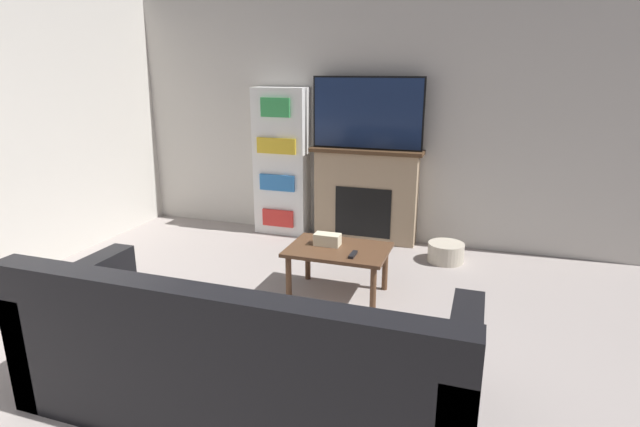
{
  "coord_description": "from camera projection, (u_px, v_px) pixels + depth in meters",
  "views": [
    {
      "loc": [
        1.47,
        -1.37,
        1.88
      ],
      "look_at": [
        0.15,
        2.53,
        0.68
      ],
      "focal_mm": 28.0,
      "sensor_mm": 36.0,
      "label": 1
    }
  ],
  "objects": [
    {
      "name": "remote_control",
      "position": [
        353.0,
        255.0,
        4.0
      ],
      "size": [
        0.04,
        0.15,
        0.02
      ],
      "color": "black",
      "rests_on": "coffee_table"
    },
    {
      "name": "wall_side",
      "position": [
        11.0,
        130.0,
        4.45
      ],
      "size": [
        0.06,
        4.98,
        2.7
      ],
      "color": "beige",
      "rests_on": "ground_plane"
    },
    {
      "name": "fireplace",
      "position": [
        365.0,
        195.0,
        5.52
      ],
      "size": [
        1.23,
        0.28,
        1.04
      ],
      "color": "tan",
      "rests_on": "ground_plane"
    },
    {
      "name": "coffee_table",
      "position": [
        338.0,
        255.0,
        4.2
      ],
      "size": [
        0.84,
        0.59,
        0.43
      ],
      "color": "brown",
      "rests_on": "ground_plane"
    },
    {
      "name": "bookshelf",
      "position": [
        281.0,
        162.0,
        5.72
      ],
      "size": [
        0.62,
        0.29,
        1.68
      ],
      "color": "white",
      "rests_on": "ground_plane"
    },
    {
      "name": "tissue_box",
      "position": [
        327.0,
        239.0,
        4.24
      ],
      "size": [
        0.22,
        0.12,
        0.1
      ],
      "color": "beige",
      "rests_on": "coffee_table"
    },
    {
      "name": "tv",
      "position": [
        367.0,
        113.0,
        5.25
      ],
      "size": [
        1.2,
        0.03,
        0.76
      ],
      "color": "black",
      "rests_on": "fireplace"
    },
    {
      "name": "couch",
      "position": [
        242.0,
        363.0,
        2.76
      ],
      "size": [
        2.48,
        0.93,
        0.9
      ],
      "color": "black",
      "rests_on": "ground_plane"
    },
    {
      "name": "storage_basket",
      "position": [
        446.0,
        252.0,
        5.01
      ],
      "size": [
        0.36,
        0.36,
        0.19
      ],
      "color": "#BCB29E",
      "rests_on": "ground_plane"
    },
    {
      "name": "wall_back",
      "position": [
        350.0,
        118.0,
        5.49
      ],
      "size": [
        6.1,
        0.06,
        2.7
      ],
      "color": "beige",
      "rests_on": "ground_plane"
    }
  ]
}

